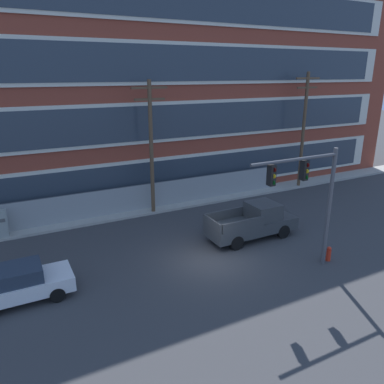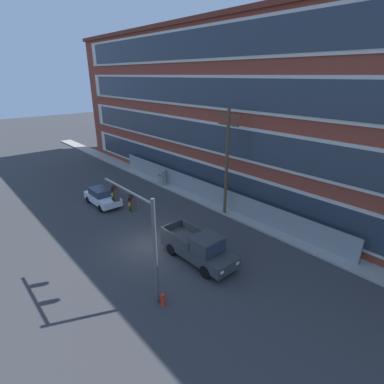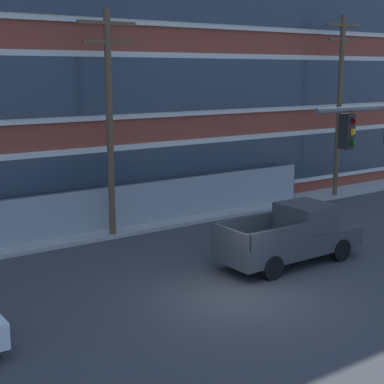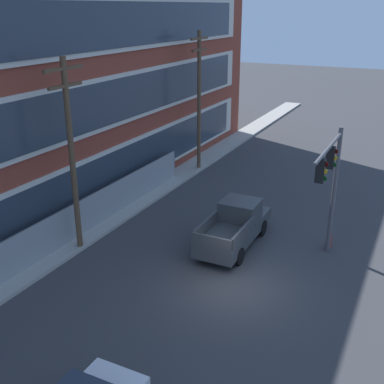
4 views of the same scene
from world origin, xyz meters
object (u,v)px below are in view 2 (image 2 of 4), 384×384
at_px(fire_hydrant, 163,299).
at_px(pickup_truck_dark_grey, 199,248).
at_px(sedan_white, 102,197).
at_px(utility_pole_near_corner, 227,159).
at_px(electrical_cabinet, 162,178).
at_px(traffic_signal_mast, 139,222).

bearing_deg(fire_hydrant, pickup_truck_dark_grey, 112.80).
relative_size(sedan_white, fire_hydrant, 5.31).
xyz_separation_m(pickup_truck_dark_grey, utility_pole_near_corner, (-3.71, 6.37, 3.92)).
xyz_separation_m(electrical_cabinet, fire_hydrant, (14.78, -10.57, -0.51)).
bearing_deg(sedan_white, traffic_signal_mast, -15.89).
distance_m(pickup_truck_dark_grey, sedan_white, 12.55).
xyz_separation_m(sedan_white, fire_hydrant, (14.26, -3.49, -0.42)).
bearing_deg(traffic_signal_mast, fire_hydrant, 1.73).
bearing_deg(pickup_truck_dark_grey, fire_hydrant, -67.20).
bearing_deg(sedan_white, utility_pole_near_corner, 38.45).
distance_m(pickup_truck_dark_grey, electrical_cabinet, 14.55).
distance_m(traffic_signal_mast, pickup_truck_dark_grey, 5.28).
height_order(traffic_signal_mast, fire_hydrant, traffic_signal_mast).
xyz_separation_m(traffic_signal_mast, electrical_cabinet, (-12.96, 10.62, -3.29)).
distance_m(traffic_signal_mast, fire_hydrant, 4.21).
relative_size(pickup_truck_dark_grey, electrical_cabinet, 3.10).
relative_size(utility_pole_near_corner, electrical_cabinet, 4.97).
bearing_deg(traffic_signal_mast, pickup_truck_dark_grey, 88.78).
distance_m(sedan_white, fire_hydrant, 14.69).
bearing_deg(electrical_cabinet, pickup_truck_dark_grey, -26.30).
height_order(traffic_signal_mast, pickup_truck_dark_grey, traffic_signal_mast).
bearing_deg(fire_hydrant, sedan_white, 166.27).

